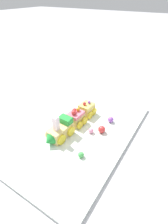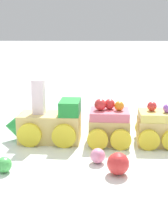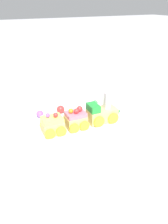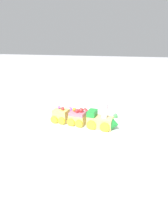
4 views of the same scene
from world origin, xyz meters
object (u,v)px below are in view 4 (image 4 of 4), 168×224
Objects in this scene: gumball_pink at (88,115)px; cake_car_lemon at (61,116)px; cake_car_strawberry at (78,118)px; gumball_green at (115,116)px; gumball_red at (85,111)px; gumball_purple at (70,109)px; cake_train_locomotive at (102,121)px.

cake_car_lemon is at bearing -140.29° from gumball_pink.
gumball_pink is at bearing 42.03° from cake_car_lemon.
cake_car_strawberry is 3.51× the size of gumball_green.
cake_car_lemon is 3.35× the size of gumball_pink.
gumball_red reaches higher than gumball_pink.
gumball_pink is at bearing -18.68° from gumball_purple.
cake_car_strawberry is 2.52× the size of gumball_red.
gumball_red is (-0.01, 0.12, -0.01)m from cake_car_strawberry.
cake_train_locomotive is 4.96× the size of gumball_purple.
gumball_pink is (0.02, 0.09, -0.02)m from cake_car_strawberry.
cake_train_locomotive reaches higher than cake_car_strawberry.
gumball_red is at bearing 95.48° from cake_car_strawberry.
gumball_green is (0.23, -0.00, -0.00)m from gumball_purple.
gumball_green is at bearing 75.74° from cake_train_locomotive.
gumball_green is (0.13, 0.03, -0.00)m from gumball_pink.
cake_car_lemon is 0.13m from gumball_pink.
cake_car_strawberry reaches higher than gumball_green.
cake_train_locomotive is 0.13m from gumball_pink.
gumball_red is at bearing 134.58° from cake_train_locomotive.
cake_train_locomotive is at bearing -45.99° from gumball_pink.
gumball_pink is 0.83× the size of gumball_purple.
cake_car_strawberry is at bearing -102.68° from gumball_pink.
cake_train_locomotive is 0.17m from gumball_red.
gumball_purple is (-0.09, 0.12, -0.02)m from cake_car_strawberry.
gumball_red is at bearing -1.18° from gumball_purple.
gumball_purple is 1.24× the size of gumball_green.
gumball_green is (0.23, 0.12, -0.02)m from cake_car_lemon.
gumball_purple is at bearing 95.58° from cake_car_lemon.
cake_train_locomotive is at bearing -47.73° from gumball_red.
cake_car_strawberry is at bearing -86.83° from gumball_red.
cake_car_lemon is at bearing 179.99° from cake_train_locomotive.
cake_train_locomotive is 6.13× the size of gumball_green.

